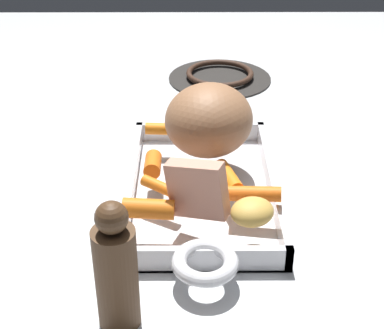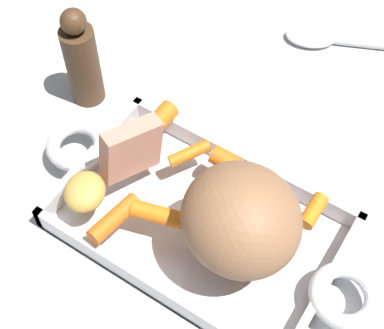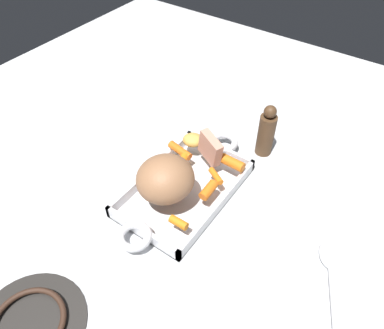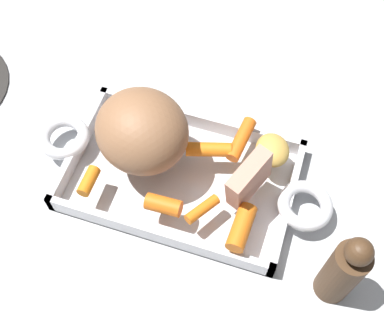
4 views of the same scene
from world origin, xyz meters
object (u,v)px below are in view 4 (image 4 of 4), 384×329
Objects in this scene: baby_carrot_northeast at (202,209)px; baby_carrot_northwest at (89,181)px; roast_slice_thin at (249,179)px; pork_roast at (142,131)px; potato_golden_small at (272,150)px; baby_carrot_short at (167,206)px; baby_carrot_southeast at (241,139)px; baby_carrot_southwest at (241,227)px; baby_carrot_long at (209,149)px; roasting_dish at (180,176)px; pepper_mill at (343,271)px.

baby_carrot_northeast is 0.15m from baby_carrot_northwest.
roast_slice_thin reaches higher than baby_carrot_northeast.
pork_roast is at bearing 54.17° from baby_carrot_northwest.
pork_roast is 2.46× the size of potato_golden_small.
baby_carrot_short is at bearing -52.10° from pork_roast.
roast_slice_thin is 0.07m from potato_golden_small.
potato_golden_small is at bearing 59.19° from baby_carrot_northeast.
potato_golden_small is (0.05, -0.01, 0.01)m from baby_carrot_southeast.
pork_roast is at bearing 154.58° from baby_carrot_southwest.
baby_carrot_short is 1.16× the size of baby_carrot_northwest.
baby_carrot_southeast is (-0.03, 0.07, -0.02)m from roast_slice_thin.
pork_roast is 1.94× the size of baby_carrot_southeast.
baby_carrot_short is at bearing -165.75° from baby_carrot_northeast.
baby_carrot_short is (-0.03, -0.10, 0.00)m from baby_carrot_long.
roasting_dish is at bearing 147.88° from baby_carrot_southwest.
baby_carrot_northwest is at bearing -151.95° from potato_golden_small.
roast_slice_thin is at bearing -106.21° from potato_golden_small.
roasting_dish is 0.06m from baby_carrot_long.
baby_carrot_short is (-0.06, -0.13, 0.00)m from baby_carrot_southeast.
potato_golden_small reaches higher than baby_carrot_southwest.
pork_roast is 0.10m from baby_carrot_short.
baby_carrot_southeast is 0.05m from potato_golden_small.
baby_carrot_southwest is 0.12m from potato_golden_small.
pork_roast reaches higher than baby_carrot_short.
baby_carrot_northwest is at bearing -144.61° from baby_carrot_southeast.
baby_carrot_southwest is at bearing -82.34° from roast_slice_thin.
potato_golden_small is (0.02, 0.06, -0.02)m from roast_slice_thin.
baby_carrot_northeast is (0.02, -0.09, -0.00)m from baby_carrot_long.
pork_roast is at bearing -164.90° from baby_carrot_long.
baby_carrot_southwest is at bearing -74.81° from baby_carrot_southeast.
potato_golden_small is (0.07, 0.11, 0.01)m from baby_carrot_northeast.
baby_carrot_southwest is at bearing -95.03° from potato_golden_small.
baby_carrot_northeast is 0.83× the size of baby_carrot_southwest.
baby_carrot_southwest reaches higher than roasting_dish.
baby_carrot_northeast is (-0.02, -0.12, -0.00)m from baby_carrot_southeast.
baby_carrot_southwest is at bearing -53.39° from baby_carrot_long.
potato_golden_small reaches higher than baby_carrot_southeast.
pork_roast reaches higher than baby_carrot_southwest.
roast_slice_thin is at bearing 149.19° from pepper_mill.
roast_slice_thin is 1.11× the size of baby_carrot_long.
pepper_mill is at bearing -50.88° from potato_golden_small.
baby_carrot_southeast is at bearing 137.08° from pepper_mill.
roast_slice_thin reaches higher than baby_carrot_long.
baby_carrot_southeast is at bearing 80.19° from baby_carrot_northeast.
baby_carrot_southwest is (0.16, -0.07, -0.04)m from pork_roast.
baby_carrot_southwest is (0.03, -0.13, 0.00)m from baby_carrot_southeast.
baby_carrot_short is 0.32× the size of pepper_mill.
baby_carrot_northwest is (-0.05, -0.07, -0.04)m from pork_roast.
pork_roast is 0.18m from baby_carrot_southwest.
baby_carrot_northwest is (-0.11, -0.06, 0.03)m from roasting_dish.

